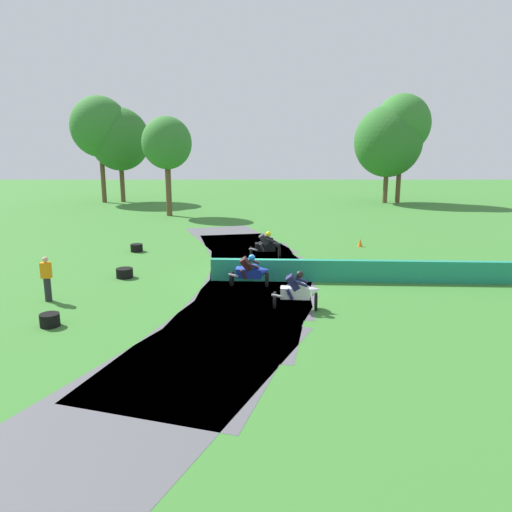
% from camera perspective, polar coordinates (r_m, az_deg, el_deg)
% --- Properties ---
extents(ground_plane, '(120.00, 120.00, 0.00)m').
position_cam_1_polar(ground_plane, '(20.25, 0.02, -2.86)').
color(ground_plane, '#38752D').
extents(track_asphalt, '(8.41, 28.13, 0.01)m').
position_cam_1_polar(track_asphalt, '(20.30, -2.15, -2.82)').
color(track_asphalt, '#515156').
rests_on(track_asphalt, ground).
extents(safety_barrier, '(15.49, 1.00, 0.90)m').
position_cam_1_polar(safety_barrier, '(20.73, 16.43, -1.74)').
color(safety_barrier, '#1E8466').
rests_on(safety_barrier, ground).
extents(motorcycle_lead_white, '(1.70, 0.81, 1.42)m').
position_cam_1_polar(motorcycle_lead_white, '(16.60, 4.77, -4.09)').
color(motorcycle_lead_white, black).
rests_on(motorcycle_lead_white, ground).
extents(motorcycle_chase_blue, '(1.70, 0.93, 1.43)m').
position_cam_1_polar(motorcycle_chase_blue, '(19.15, -0.70, -1.79)').
color(motorcycle_chase_blue, black).
rests_on(motorcycle_chase_blue, ground).
extents(motorcycle_trailing_black, '(1.68, 0.76, 1.42)m').
position_cam_1_polar(motorcycle_trailing_black, '(23.96, 1.19, 1.22)').
color(motorcycle_trailing_black, black).
rests_on(motorcycle_trailing_black, ground).
extents(tire_stack_near, '(0.60, 0.60, 0.40)m').
position_cam_1_polar(tire_stack_near, '(16.49, -22.96, -6.89)').
color(tire_stack_near, black).
rests_on(tire_stack_near, ground).
extents(tire_stack_mid_a, '(0.70, 0.70, 0.40)m').
position_cam_1_polar(tire_stack_mid_a, '(21.37, -15.14, -1.92)').
color(tire_stack_mid_a, black).
rests_on(tire_stack_mid_a, ground).
extents(tire_stack_mid_b, '(0.63, 0.63, 0.40)m').
position_cam_1_polar(tire_stack_mid_b, '(26.42, -13.81, 0.93)').
color(tire_stack_mid_b, black).
rests_on(tire_stack_mid_b, ground).
extents(track_marshal, '(0.34, 0.24, 1.63)m').
position_cam_1_polar(track_marshal, '(18.93, -23.26, -2.48)').
color(track_marshal, '#232328').
rests_on(track_marshal, ground).
extents(traffic_cone, '(0.28, 0.28, 0.44)m').
position_cam_1_polar(traffic_cone, '(27.55, 11.94, 1.54)').
color(traffic_cone, orange).
rests_on(traffic_cone, ground).
extents(tree_far_left, '(5.65, 5.65, 8.97)m').
position_cam_1_polar(tree_far_left, '(49.95, -15.68, 12.94)').
color(tree_far_left, brown).
rests_on(tree_far_left, ground).
extents(tree_far_right, '(6.34, 6.34, 9.12)m').
position_cam_1_polar(tree_far_right, '(48.93, 15.03, 12.75)').
color(tree_far_right, brown).
rests_on(tree_far_right, ground).
extents(tree_mid_rise, '(5.23, 5.23, 10.12)m').
position_cam_1_polar(tree_mid_rise, '(49.23, 16.55, 14.48)').
color(tree_mid_rise, brown).
rests_on(tree_mid_rise, ground).
extents(tree_behind_barrier, '(5.41, 5.41, 9.99)m').
position_cam_1_polar(tree_behind_barrier, '(49.96, -17.84, 14.11)').
color(tree_behind_barrier, brown).
rests_on(tree_behind_barrier, ground).
extents(tree_distant, '(3.82, 3.82, 7.63)m').
position_cam_1_polar(tree_distant, '(39.15, -10.44, 12.76)').
color(tree_distant, brown).
rests_on(tree_distant, ground).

